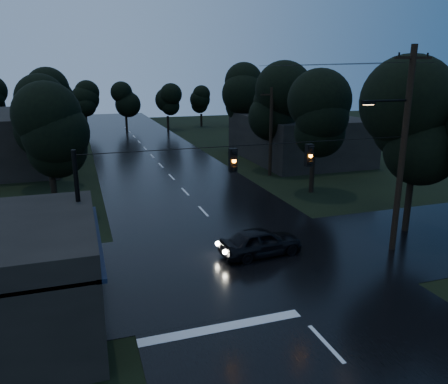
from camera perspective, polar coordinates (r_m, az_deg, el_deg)
main_road at (r=37.74m, az=-6.87°, el=1.93°), size 12.00×120.00×0.02m
cross_street at (r=21.29m, az=3.26°, el=-8.96°), size 60.00×9.00×0.02m
building_far_right at (r=45.75m, az=9.50°, el=7.03°), size 10.00×14.00×4.40m
building_far_left at (r=46.88m, az=-26.72°, el=6.17°), size 10.00×16.00×5.00m
utility_pole_main at (r=22.71m, az=22.19°, el=5.37°), size 3.50×0.30×10.00m
utility_pole_far at (r=37.69m, az=6.14°, el=7.94°), size 2.00×0.30×7.50m
anchor_pole_left at (r=17.94m, az=-18.24°, el=-4.22°), size 0.18×0.18×6.00m
span_signals at (r=19.01m, az=6.19°, el=4.60°), size 15.00×0.37×1.12m
tree_corner_near at (r=25.80m, az=23.93°, el=7.94°), size 4.48×4.48×9.44m
tree_left_a at (r=28.24m, az=-22.03°, el=7.15°), size 3.92×3.92×8.26m
tree_left_b at (r=36.18m, az=-22.42°, el=9.33°), size 4.20×4.20×8.85m
tree_left_c at (r=46.14m, az=-22.52°, el=10.90°), size 4.48×4.48×9.44m
tree_right_a at (r=32.51m, az=11.81°, el=9.58°), size 4.20×4.20×8.85m
tree_right_b at (r=39.82m, az=6.76°, el=11.39°), size 4.48×4.48×9.44m
tree_right_c at (r=49.23m, az=2.38°, el=12.70°), size 4.76×4.76×10.03m
car at (r=21.71m, az=4.83°, el=-6.48°), size 4.27×2.03×1.41m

